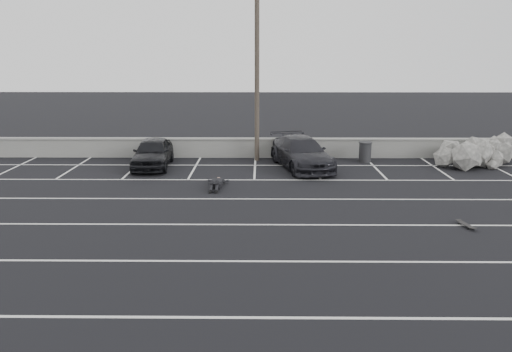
{
  "coord_description": "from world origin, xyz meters",
  "views": [
    {
      "loc": [
        1.29,
        -12.73,
        5.59
      ],
      "look_at": [
        1.11,
        5.72,
        1.0
      ],
      "focal_mm": 35.0,
      "sensor_mm": 36.0,
      "label": 1
    }
  ],
  "objects_px": {
    "person": "(217,180)",
    "car_right": "(301,153)",
    "utility_pole": "(257,72)",
    "trash_bin": "(365,152)",
    "skateboard": "(466,225)",
    "riprap_pile": "(474,156)",
    "car_left": "(153,153)"
  },
  "relations": [
    {
      "from": "person",
      "to": "car_right",
      "type": "bearing_deg",
      "value": 44.33
    },
    {
      "from": "car_right",
      "to": "utility_pole",
      "type": "distance_m",
      "value": 4.77
    },
    {
      "from": "utility_pole",
      "to": "trash_bin",
      "type": "bearing_deg",
      "value": -3.6
    },
    {
      "from": "skateboard",
      "to": "trash_bin",
      "type": "bearing_deg",
      "value": 84.59
    },
    {
      "from": "car_right",
      "to": "trash_bin",
      "type": "relative_size",
      "value": 4.88
    },
    {
      "from": "car_right",
      "to": "utility_pole",
      "type": "height_order",
      "value": "utility_pole"
    },
    {
      "from": "utility_pole",
      "to": "riprap_pile",
      "type": "distance_m",
      "value": 11.76
    },
    {
      "from": "riprap_pile",
      "to": "person",
      "type": "xyz_separation_m",
      "value": [
        -12.64,
        -3.97,
        -0.28
      ]
    },
    {
      "from": "utility_pole",
      "to": "riprap_pile",
      "type": "xyz_separation_m",
      "value": [
        10.96,
        -1.23,
        -4.08
      ]
    },
    {
      "from": "car_left",
      "to": "riprap_pile",
      "type": "relative_size",
      "value": 0.96
    },
    {
      "from": "car_left",
      "to": "skateboard",
      "type": "bearing_deg",
      "value": -38.59
    },
    {
      "from": "trash_bin",
      "to": "riprap_pile",
      "type": "xyz_separation_m",
      "value": [
        5.32,
        -0.87,
        -0.02
      ]
    },
    {
      "from": "skateboard",
      "to": "utility_pole",
      "type": "bearing_deg",
      "value": 111.01
    },
    {
      "from": "utility_pole",
      "to": "person",
      "type": "height_order",
      "value": "utility_pole"
    },
    {
      "from": "riprap_pile",
      "to": "car_right",
      "type": "bearing_deg",
      "value": -176.71
    },
    {
      "from": "car_right",
      "to": "person",
      "type": "bearing_deg",
      "value": -152.83
    },
    {
      "from": "car_left",
      "to": "person",
      "type": "bearing_deg",
      "value": -48.51
    },
    {
      "from": "riprap_pile",
      "to": "car_left",
      "type": "bearing_deg",
      "value": -178.65
    },
    {
      "from": "trash_bin",
      "to": "person",
      "type": "height_order",
      "value": "trash_bin"
    },
    {
      "from": "car_left",
      "to": "riprap_pile",
      "type": "height_order",
      "value": "car_left"
    },
    {
      "from": "skateboard",
      "to": "car_left",
      "type": "bearing_deg",
      "value": 131.33
    },
    {
      "from": "car_right",
      "to": "utility_pole",
      "type": "xyz_separation_m",
      "value": [
        -2.22,
        1.73,
        3.85
      ]
    },
    {
      "from": "car_left",
      "to": "car_right",
      "type": "distance_m",
      "value": 7.4
    },
    {
      "from": "trash_bin",
      "to": "riprap_pile",
      "type": "relative_size",
      "value": 0.24
    },
    {
      "from": "trash_bin",
      "to": "skateboard",
      "type": "xyz_separation_m",
      "value": [
        1.32,
        -10.0,
        -0.47
      ]
    },
    {
      "from": "car_right",
      "to": "trash_bin",
      "type": "xyz_separation_m",
      "value": [
        3.43,
        1.37,
        -0.21
      ]
    },
    {
      "from": "utility_pole",
      "to": "car_right",
      "type": "bearing_deg",
      "value": -37.96
    },
    {
      "from": "car_right",
      "to": "skateboard",
      "type": "bearing_deg",
      "value": -75.73
    },
    {
      "from": "car_right",
      "to": "riprap_pile",
      "type": "bearing_deg",
      "value": -11.27
    },
    {
      "from": "utility_pole",
      "to": "trash_bin",
      "type": "distance_m",
      "value": 6.97
    },
    {
      "from": "car_left",
      "to": "skateboard",
      "type": "relative_size",
      "value": 5.52
    },
    {
      "from": "utility_pole",
      "to": "skateboard",
      "type": "bearing_deg",
      "value": -56.07
    }
  ]
}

